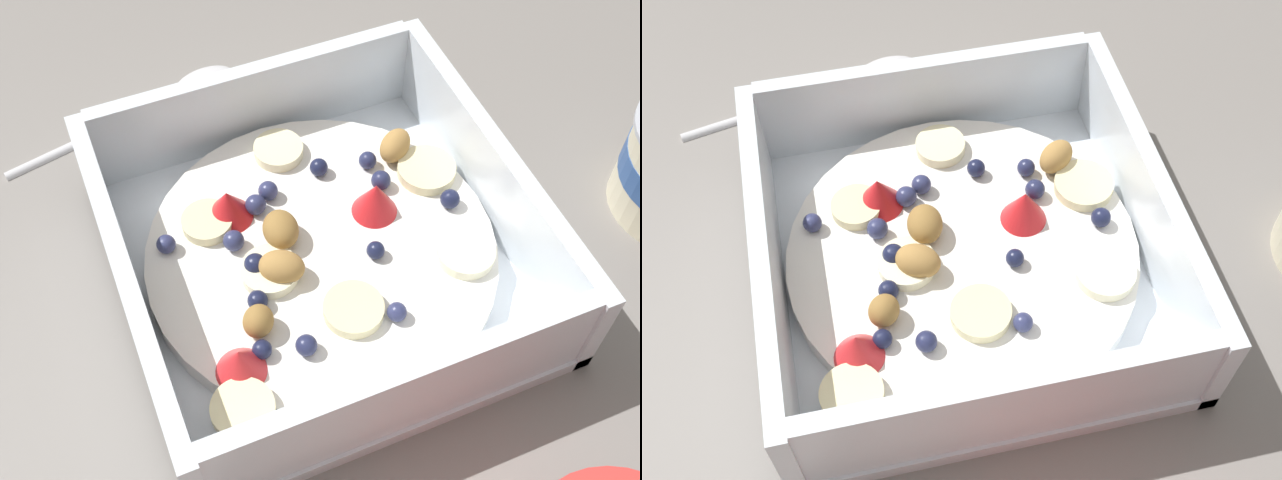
# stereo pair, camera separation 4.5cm
# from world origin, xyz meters

# --- Properties ---
(ground_plane) EXTENTS (2.40, 2.40, 0.00)m
(ground_plane) POSITION_xyz_m (0.00, 0.00, 0.00)
(ground_plane) COLOR gray
(fruit_bowl) EXTENTS (0.22, 0.22, 0.07)m
(fruit_bowl) POSITION_xyz_m (-0.00, -0.02, 0.02)
(fruit_bowl) COLOR white
(fruit_bowl) RESTS_ON ground
(spoon) EXTENTS (0.06, 0.17, 0.01)m
(spoon) POSITION_xyz_m (-0.17, -0.06, 0.00)
(spoon) COLOR silver
(spoon) RESTS_ON ground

